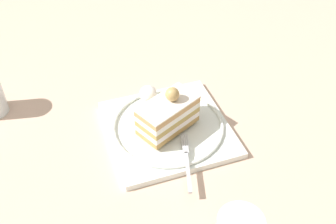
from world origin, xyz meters
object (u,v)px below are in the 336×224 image
at_px(whipped_cream_dollop, 148,94).
at_px(cake_slice, 168,114).
at_px(fork, 187,160).
at_px(dessert_plate, 168,128).

bearing_deg(whipped_cream_dollop, cake_slice, 85.78).
xyz_separation_m(whipped_cream_dollop, fork, (0.02, 0.17, -0.01)).
distance_m(dessert_plate, fork, 0.10).
bearing_deg(fork, whipped_cream_dollop, -97.58).
height_order(cake_slice, whipped_cream_dollop, cake_slice).
bearing_deg(cake_slice, fork, 79.24).
relative_size(whipped_cream_dollop, fork, 0.31).
xyz_separation_m(dessert_plate, fork, (0.02, 0.09, 0.01)).
relative_size(cake_slice, fork, 1.05).
bearing_deg(dessert_plate, whipped_cream_dollop, -91.76).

